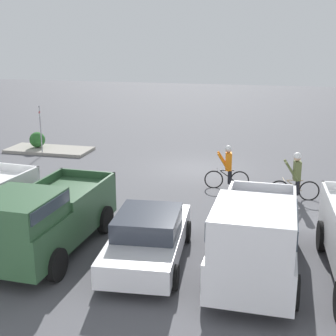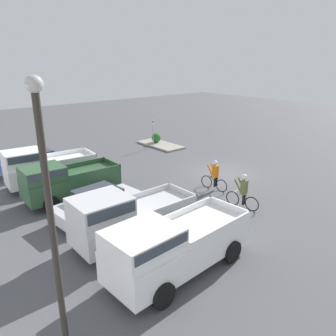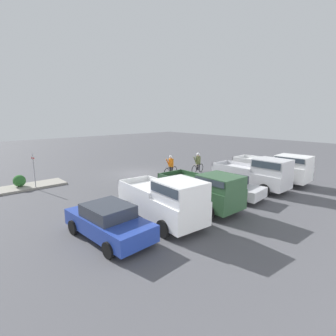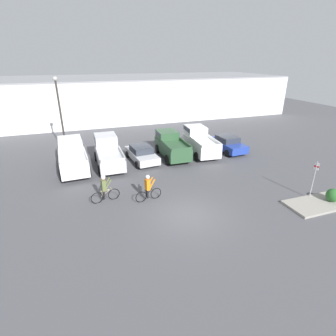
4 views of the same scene
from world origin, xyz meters
The scene contains 9 objects.
ground_plane centered at (0.00, 0.00, 0.00)m, with size 80.00×80.00×0.00m, color #4C4C51.
pickup_truck_1 centered at (-3.17, 9.48, 1.15)m, with size 2.15×5.26×2.26m.
sedan_0 centered at (-0.38, 9.18, 0.68)m, with size 2.27×4.43×1.36m.
pickup_truck_2 centered at (2.43, 9.53, 1.09)m, with size 2.22×4.97×2.09m.
cyclist_0 centered at (-1.64, 2.44, 0.88)m, with size 1.74×0.52×1.77m.
cyclist_1 centered at (-4.22, 3.20, 0.93)m, with size 1.82×0.52×1.82m.
fire_lane_sign centered at (8.15, -0.73, 1.52)m, with size 0.12×0.29×2.52m.
curb_island centered at (8.19, -1.56, 0.07)m, with size 4.39×1.94×0.15m, color gray.
shrub centered at (8.92, -1.67, 0.56)m, with size 0.82×0.82×0.82m.
Camera 1 is at (-3.65, 20.12, 5.77)m, focal length 50.00 mm.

